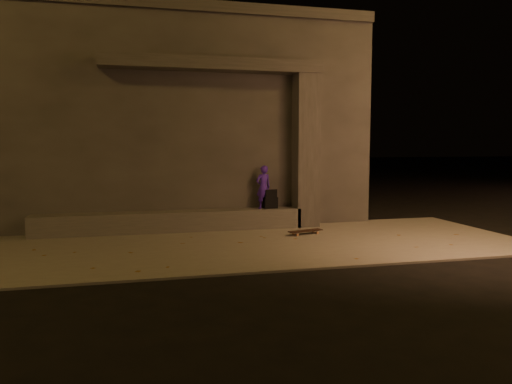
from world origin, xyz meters
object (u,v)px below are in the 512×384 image
object	(u,v)px
skateboarder	(263,187)
backpack	(270,202)
column	(306,151)
skateboard	(306,231)

from	to	relation	value
skateboarder	backpack	xyz separation A→B (m)	(0.17, 0.00, -0.35)
column	skateboard	distance (m)	2.10
skateboarder	skateboard	bearing A→B (deg)	108.35
skateboarder	skateboard	xyz separation A→B (m)	(0.65, -1.12, -0.89)
column	backpack	world-z (taller)	column
skateboard	column	bearing A→B (deg)	55.08
column	skateboarder	distance (m)	1.34
column	skateboard	world-z (taller)	column
skateboarder	skateboard	distance (m)	1.57
column	skateboard	xyz separation A→B (m)	(-0.39, -1.12, -1.73)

